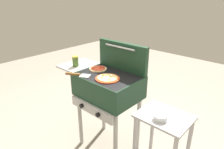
% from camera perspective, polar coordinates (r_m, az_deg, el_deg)
% --- Properties ---
extents(ground_plane, '(8.00, 8.00, 0.00)m').
position_cam_1_polar(ground_plane, '(2.57, -0.87, -19.07)').
color(ground_plane, gray).
extents(grill, '(0.96, 0.53, 0.90)m').
position_cam_1_polar(grill, '(2.15, -1.34, -3.64)').
color(grill, '#193823').
rests_on(grill, ground_plane).
extents(grill_lid_open, '(0.63, 0.08, 0.30)m').
position_cam_1_polar(grill_lid_open, '(2.18, 2.84, 5.12)').
color(grill_lid_open, '#193823').
rests_on(grill_lid_open, grill).
extents(pizza_cheese, '(0.24, 0.24, 0.03)m').
position_cam_1_polar(pizza_cheese, '(1.98, -1.27, -1.04)').
color(pizza_cheese, '#C64723').
rests_on(pizza_cheese, grill).
extents(pizza_pepperoni, '(0.19, 0.19, 0.03)m').
position_cam_1_polar(pizza_pepperoni, '(2.23, -3.91, 1.64)').
color(pizza_pepperoni, beige).
rests_on(pizza_pepperoni, grill).
extents(sauce_jar, '(0.07, 0.07, 0.12)m').
position_cam_1_polar(sauce_jar, '(2.35, -10.17, 3.65)').
color(sauce_jar, '#4C6B2D').
rests_on(sauce_jar, grill).
extents(spatula, '(0.26, 0.17, 0.02)m').
position_cam_1_polar(spatula, '(2.10, -9.49, -0.07)').
color(spatula, '#B7BABF').
rests_on(spatula, grill).
extents(prep_table, '(0.44, 0.36, 0.71)m').
position_cam_1_polar(prep_table, '(1.95, 13.91, -15.95)').
color(prep_table, '#B2B2B7').
rests_on(prep_table, ground_plane).
extents(topping_bowl_near, '(0.12, 0.12, 0.04)m').
position_cam_1_polar(topping_bowl_near, '(1.77, 13.34, -11.51)').
color(topping_bowl_near, silver).
rests_on(topping_bowl_near, prep_table).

